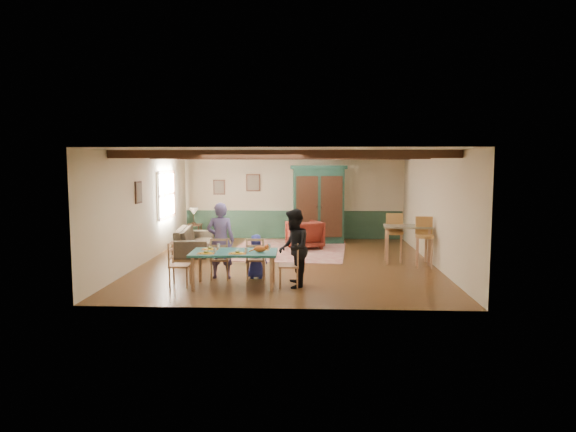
{
  "coord_description": "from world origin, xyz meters",
  "views": [
    {
      "loc": [
        0.58,
        -12.41,
        2.45
      ],
      "look_at": [
        0.0,
        -0.03,
        1.15
      ],
      "focal_mm": 32.0,
      "sensor_mm": 36.0,
      "label": 1
    }
  ],
  "objects_px": {
    "dining_chair_end_left": "(180,264)",
    "cat": "(260,248)",
    "armchair": "(305,235)",
    "sofa": "(194,240)",
    "dining_chair_end_right": "(289,265)",
    "person_woman": "(294,248)",
    "counter_table": "(407,244)",
    "end_table": "(194,233)",
    "table_lamp": "(194,216)",
    "person_man": "(221,241)",
    "bar_stool_right": "(424,242)",
    "dining_table": "(234,269)",
    "armoire": "(318,204)",
    "person_child": "(256,256)",
    "dining_chair_far_left": "(220,258)",
    "bar_stool_left": "(394,238)",
    "dining_chair_far_right": "(256,258)"
  },
  "relations": [
    {
      "from": "sofa",
      "to": "bar_stool_right",
      "type": "height_order",
      "value": "bar_stool_right"
    },
    {
      "from": "bar_stool_left",
      "to": "person_man",
      "type": "bearing_deg",
      "value": -148.53
    },
    {
      "from": "dining_chair_end_left",
      "to": "cat",
      "type": "relative_size",
      "value": 2.64
    },
    {
      "from": "dining_chair_end_right",
      "to": "bar_stool_right",
      "type": "bearing_deg",
      "value": 121.78
    },
    {
      "from": "dining_table",
      "to": "dining_chair_end_left",
      "type": "bearing_deg",
      "value": -178.27
    },
    {
      "from": "end_table",
      "to": "counter_table",
      "type": "relative_size",
      "value": 0.49
    },
    {
      "from": "armoire",
      "to": "table_lamp",
      "type": "xyz_separation_m",
      "value": [
        -3.84,
        0.03,
        -0.38
      ]
    },
    {
      "from": "end_table",
      "to": "dining_chair_far_right",
      "type": "bearing_deg",
      "value": -63.72
    },
    {
      "from": "cat",
      "to": "end_table",
      "type": "distance_m",
      "value": 6.36
    },
    {
      "from": "table_lamp",
      "to": "end_table",
      "type": "bearing_deg",
      "value": 0.0
    },
    {
      "from": "dining_chair_far_right",
      "to": "armchair",
      "type": "bearing_deg",
      "value": -105.9
    },
    {
      "from": "dining_table",
      "to": "armchair",
      "type": "height_order",
      "value": "armchair"
    },
    {
      "from": "person_man",
      "to": "end_table",
      "type": "xyz_separation_m",
      "value": [
        -1.72,
        4.95,
        -0.53
      ]
    },
    {
      "from": "cat",
      "to": "armoire",
      "type": "distance_m",
      "value": 5.87
    },
    {
      "from": "dining_chair_end_right",
      "to": "person_man",
      "type": "xyz_separation_m",
      "value": [
        -1.47,
        0.7,
        0.36
      ]
    },
    {
      "from": "dining_chair_far_right",
      "to": "person_woman",
      "type": "bearing_deg",
      "value": 139.73
    },
    {
      "from": "armchair",
      "to": "sofa",
      "type": "relative_size",
      "value": 0.39
    },
    {
      "from": "dining_chair_far_left",
      "to": "bar_stool_right",
      "type": "bearing_deg",
      "value": -164.52
    },
    {
      "from": "end_table",
      "to": "table_lamp",
      "type": "distance_m",
      "value": 0.52
    },
    {
      "from": "person_woman",
      "to": "person_man",
      "type": "bearing_deg",
      "value": -115.87
    },
    {
      "from": "sofa",
      "to": "end_table",
      "type": "bearing_deg",
      "value": 7.04
    },
    {
      "from": "dining_chair_end_right",
      "to": "sofa",
      "type": "height_order",
      "value": "dining_chair_end_right"
    },
    {
      "from": "dining_chair_end_left",
      "to": "person_woman",
      "type": "relative_size",
      "value": 0.58
    },
    {
      "from": "dining_chair_far_left",
      "to": "person_child",
      "type": "height_order",
      "value": "person_child"
    },
    {
      "from": "dining_chair_far_left",
      "to": "cat",
      "type": "distance_m",
      "value": 1.22
    },
    {
      "from": "dining_chair_far_right",
      "to": "dining_chair_end_right",
      "type": "distance_m",
      "value": 0.97
    },
    {
      "from": "bar_stool_right",
      "to": "table_lamp",
      "type": "bearing_deg",
      "value": 155.72
    },
    {
      "from": "dining_chair_end_right",
      "to": "end_table",
      "type": "xyz_separation_m",
      "value": [
        -3.19,
        5.66,
        -0.17
      ]
    },
    {
      "from": "dining_table",
      "to": "armoire",
      "type": "xyz_separation_m",
      "value": [
        1.72,
        5.66,
        0.83
      ]
    },
    {
      "from": "counter_table",
      "to": "bar_stool_left",
      "type": "relative_size",
      "value": 0.93
    },
    {
      "from": "end_table",
      "to": "counter_table",
      "type": "xyz_separation_m",
      "value": [
        5.95,
        -3.16,
        0.19
      ]
    },
    {
      "from": "person_man",
      "to": "armoire",
      "type": "height_order",
      "value": "armoire"
    },
    {
      "from": "dining_chair_far_left",
      "to": "person_child",
      "type": "relative_size",
      "value": 0.95
    },
    {
      "from": "dining_chair_far_right",
      "to": "bar_stool_left",
      "type": "xyz_separation_m",
      "value": [
        3.19,
        1.9,
        0.16
      ]
    },
    {
      "from": "dining_table",
      "to": "dining_chair_far_left",
      "type": "bearing_deg",
      "value": 120.78
    },
    {
      "from": "dining_table",
      "to": "sofa",
      "type": "xyz_separation_m",
      "value": [
        -1.69,
        3.86,
        -0.02
      ]
    },
    {
      "from": "person_woman",
      "to": "counter_table",
      "type": "bearing_deg",
      "value": 131.35
    },
    {
      "from": "armoire",
      "to": "counter_table",
      "type": "height_order",
      "value": "armoire"
    },
    {
      "from": "dining_chair_far_right",
      "to": "cat",
      "type": "height_order",
      "value": "dining_chair_far_right"
    },
    {
      "from": "person_woman",
      "to": "sofa",
      "type": "height_order",
      "value": "person_woman"
    },
    {
      "from": "dining_chair_end_right",
      "to": "dining_chair_end_left",
      "type": "bearing_deg",
      "value": -90.0
    },
    {
      "from": "dining_chair_end_right",
      "to": "counter_table",
      "type": "bearing_deg",
      "value": 130.4
    },
    {
      "from": "cat",
      "to": "end_table",
      "type": "height_order",
      "value": "cat"
    },
    {
      "from": "person_woman",
      "to": "bar_stool_right",
      "type": "relative_size",
      "value": 1.31
    },
    {
      "from": "dining_table",
      "to": "dining_chair_end_right",
      "type": "bearing_deg",
      "value": 1.73
    },
    {
      "from": "bar_stool_left",
      "to": "end_table",
      "type": "bearing_deg",
      "value": 157.58
    },
    {
      "from": "person_man",
      "to": "cat",
      "type": "relative_size",
      "value": 4.79
    },
    {
      "from": "end_table",
      "to": "person_child",
      "type": "bearing_deg",
      "value": -63.4
    },
    {
      "from": "cat",
      "to": "counter_table",
      "type": "distance_m",
      "value": 4.23
    },
    {
      "from": "dining_table",
      "to": "end_table",
      "type": "height_order",
      "value": "dining_table"
    }
  ]
}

